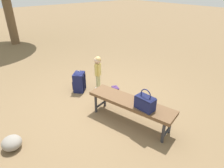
% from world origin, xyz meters
% --- Properties ---
extents(ground_plane, '(40.00, 40.00, 0.00)m').
position_xyz_m(ground_plane, '(0.00, 0.00, 0.00)').
color(ground_plane, brown).
rests_on(ground_plane, ground).
extents(park_bench, '(1.65, 0.78, 0.45)m').
position_xyz_m(park_bench, '(-0.78, 0.04, 0.39)').
color(park_bench, brown).
rests_on(park_bench, ground).
extents(handbag, '(0.33, 0.21, 0.37)m').
position_xyz_m(handbag, '(-1.09, 0.04, 0.58)').
color(handbag, '#191E4C').
rests_on(handbag, park_bench).
extents(child_standing, '(0.17, 0.20, 0.81)m').
position_xyz_m(child_standing, '(0.64, -0.26, 0.54)').
color(child_standing, '#CCCC8C').
rests_on(child_standing, ground).
extents(backpack_large, '(0.37, 0.38, 0.52)m').
position_xyz_m(backpack_large, '(0.83, 0.15, 0.26)').
color(backpack_large, '#191E4C').
rests_on(backpack_large, ground).
extents(backpack_small, '(0.20, 0.18, 0.28)m').
position_xyz_m(backpack_small, '(0.07, -0.32, 0.14)').
color(backpack_small, '#4C2D66').
rests_on(backpack_small, ground).
extents(trail_rock, '(0.31, 0.30, 0.21)m').
position_xyz_m(trail_rock, '(-0.10, 1.91, 0.10)').
color(trail_rock, gray).
rests_on(trail_rock, ground).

